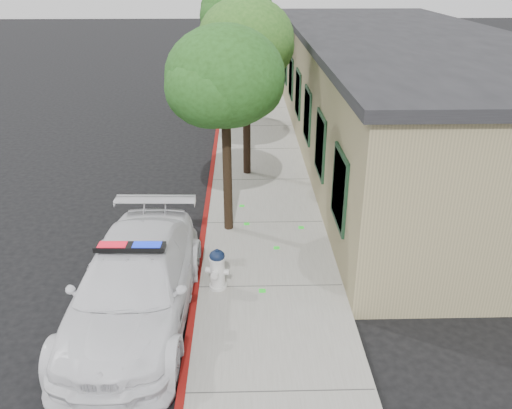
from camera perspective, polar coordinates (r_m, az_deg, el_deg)
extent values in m
plane|color=black|center=(11.33, -6.87, -9.57)|extent=(120.00, 120.00, 0.00)
cube|color=gray|center=(13.83, 0.76, -2.21)|extent=(3.20, 60.00, 0.15)
cube|color=maroon|center=(13.86, -5.62, -2.26)|extent=(0.14, 60.00, 0.16)
cube|color=tan|center=(19.63, 15.43, 11.15)|extent=(7.00, 20.00, 4.00)
cube|color=black|center=(19.27, 16.17, 17.27)|extent=(7.30, 20.30, 0.24)
cube|color=black|center=(11.40, 9.12, 1.71)|extent=(0.08, 1.48, 1.68)
cube|color=black|center=(14.17, 7.05, 6.50)|extent=(0.08, 1.48, 1.68)
cube|color=black|center=(17.02, 5.64, 9.71)|extent=(0.08, 1.48, 1.68)
cube|color=black|center=(19.91, 4.62, 11.99)|extent=(0.08, 1.48, 1.68)
cube|color=black|center=(22.83, 3.85, 13.68)|extent=(0.08, 1.48, 1.68)
cube|color=black|center=(25.77, 3.25, 14.99)|extent=(0.08, 1.48, 1.68)
cube|color=black|center=(28.72, 2.76, 16.03)|extent=(0.08, 1.48, 1.68)
imported|color=white|center=(10.35, -13.14, -8.61)|extent=(2.35, 5.44, 1.56)
cube|color=black|center=(9.92, -13.61, -4.55)|extent=(1.21, 0.32, 0.10)
cube|color=red|center=(10.00, -15.40, -4.48)|extent=(0.53, 0.26, 0.11)
cube|color=#0D26E2|center=(9.84, -11.80, -4.56)|extent=(0.53, 0.26, 0.11)
cylinder|color=silver|center=(11.18, -4.16, -8.84)|extent=(0.38, 0.38, 0.07)
cylinder|color=silver|center=(11.00, -4.22, -7.38)|extent=(0.31, 0.31, 0.61)
cylinder|color=silver|center=(10.83, -4.27, -5.92)|extent=(0.35, 0.35, 0.04)
ellipsoid|color=black|center=(10.79, -4.28, -5.62)|extent=(0.32, 0.32, 0.24)
cylinder|color=black|center=(10.74, -4.30, -5.12)|extent=(0.08, 0.08, 0.07)
cylinder|color=silver|center=(11.03, -5.17, -7.14)|extent=(0.16, 0.15, 0.12)
cylinder|color=silver|center=(10.94, -3.27, -7.38)|extent=(0.16, 0.15, 0.12)
cylinder|color=silver|center=(10.82, -4.50, -7.67)|extent=(0.18, 0.17, 0.15)
cylinder|color=black|center=(12.89, -3.15, 3.59)|extent=(0.22, 0.22, 3.10)
ellipsoid|color=#204616|center=(12.24, -3.42, 13.80)|extent=(2.76, 2.76, 2.35)
ellipsoid|color=#204616|center=(12.63, -1.66, 12.98)|extent=(2.07, 2.07, 1.76)
ellipsoid|color=#204616|center=(11.96, -4.80, 12.65)|extent=(2.16, 2.16, 1.83)
cylinder|color=black|center=(16.56, -1.02, 9.01)|extent=(0.24, 0.24, 3.38)
ellipsoid|color=#27571B|center=(16.05, -1.09, 17.68)|extent=(2.84, 2.84, 2.41)
ellipsoid|color=#27571B|center=(16.41, 0.08, 16.88)|extent=(2.29, 2.29, 1.94)
ellipsoid|color=#27571B|center=(15.84, -2.35, 16.90)|extent=(2.20, 2.20, 1.87)
cylinder|color=black|center=(23.43, -2.00, 13.93)|extent=(0.26, 0.26, 3.53)
ellipsoid|color=#1A5219|center=(23.07, -2.10, 20.46)|extent=(3.03, 3.03, 2.57)
ellipsoid|color=#1A5219|center=(23.25, -0.73, 19.76)|extent=(2.32, 2.32, 1.97)
ellipsoid|color=#1A5219|center=(22.81, -2.97, 19.89)|extent=(2.42, 2.42, 2.06)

